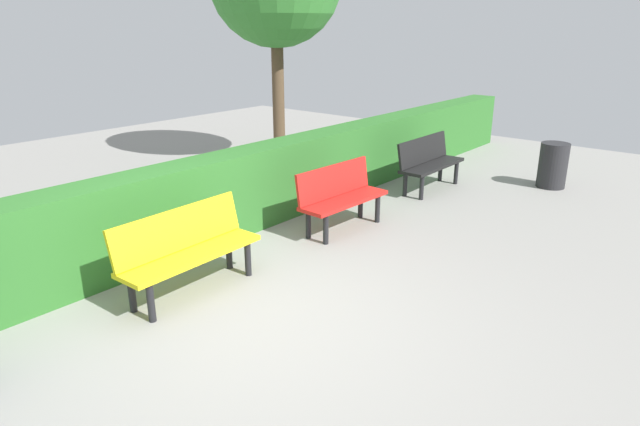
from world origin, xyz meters
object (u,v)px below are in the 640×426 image
at_px(bench_black, 429,161).
at_px(bench_red, 340,195).
at_px(bench_yellow, 187,247).
at_px(trash_bin, 553,165).

xyz_separation_m(bench_black, bench_red, (2.41, 0.02, -0.00)).
height_order(bench_yellow, trash_bin, bench_yellow).
xyz_separation_m(bench_yellow, trash_bin, (-6.28, 1.61, -0.11)).
distance_m(bench_black, bench_red, 2.41).
bearing_deg(bench_yellow, bench_black, 177.45).
bearing_deg(trash_bin, bench_black, -46.97).
bearing_deg(trash_bin, bench_red, -21.58).
bearing_deg(bench_yellow, bench_red, 176.13).
distance_m(bench_black, bench_yellow, 4.83).
xyz_separation_m(bench_black, bench_yellow, (4.83, -0.07, 0.00)).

